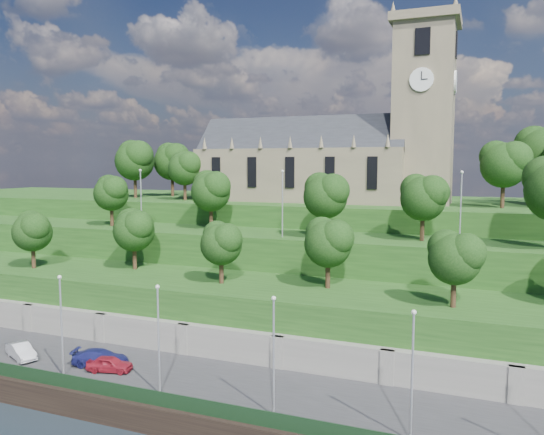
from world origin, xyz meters
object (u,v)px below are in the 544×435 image
at_px(car_middle, 21,351).
at_px(car_right, 100,358).
at_px(church, 333,152).
at_px(car_left, 110,364).

relative_size(car_middle, car_right, 0.85).
bearing_deg(church, car_left, -103.22).
height_order(car_middle, car_right, car_right).
bearing_deg(church, car_middle, -115.37).
relative_size(church, car_middle, 8.71).
distance_m(car_middle, car_right, 8.46).
bearing_deg(car_right, car_left, -131.97).
relative_size(car_left, car_middle, 0.93).
bearing_deg(car_left, car_middle, 79.40).
distance_m(car_left, car_middle, 10.07).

